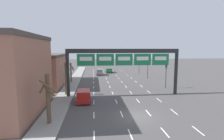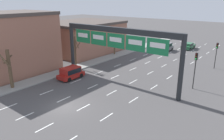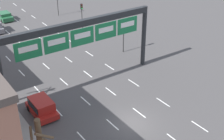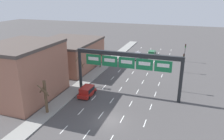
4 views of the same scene
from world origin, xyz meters
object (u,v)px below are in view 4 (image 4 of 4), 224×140
object	(u,v)px
traffic_light_far_end	(185,49)
tree_bare_second	(80,70)
car_green	(152,53)
tree_bare_closest	(100,58)
traffic_light_near_gantry	(183,59)
sign_gantry	(127,62)
suv_red	(87,91)
traffic_light_mid_block	(183,74)
suv_grey	(137,56)
tree_bare_third	(45,96)

from	to	relation	value
traffic_light_far_end	tree_bare_second	bearing A→B (deg)	-128.47
car_green	tree_bare_second	xyz separation A→B (m)	(-9.63, -26.98, 2.31)
tree_bare_closest	traffic_light_near_gantry	bearing A→B (deg)	8.89
sign_gantry	tree_bare_second	world-z (taller)	sign_gantry
car_green	tree_bare_closest	world-z (taller)	tree_bare_closest
traffic_light_far_end	tree_bare_closest	xyz separation A→B (m)	(-19.31, -12.23, -0.86)
tree_bare_closest	suv_red	bearing A→B (deg)	-76.59
suv_red	traffic_light_near_gantry	bearing A→B (deg)	50.02
traffic_light_mid_block	tree_bare_closest	size ratio (longest dim) A/B	1.09
tree_bare_closest	traffic_light_far_end	bearing A→B (deg)	32.35
sign_gantry	traffic_light_mid_block	distance (m)	10.56
sign_gantry	traffic_light_near_gantry	bearing A→B (deg)	59.88
suv_grey	suv_red	distance (m)	26.09
traffic_light_mid_block	traffic_light_near_gantry	bearing A→B (deg)	90.76
traffic_light_near_gantry	tree_bare_third	distance (m)	31.93
car_green	traffic_light_far_end	distance (m)	10.10
sign_gantry	tree_bare_third	size ratio (longest dim) A/B	3.65
traffic_light_near_gantry	sign_gantry	bearing A→B (deg)	-120.12
traffic_light_near_gantry	tree_bare_third	world-z (taller)	tree_bare_third
suv_red	traffic_light_far_end	distance (m)	31.89
suv_red	tree_bare_third	distance (m)	8.33
sign_gantry	suv_red	distance (m)	8.66
traffic_light_mid_block	tree_bare_third	xyz separation A→B (m)	(-18.79, -14.75, -0.55)
car_green	tree_bare_second	world-z (taller)	tree_bare_second
traffic_light_far_end	tree_bare_closest	bearing A→B (deg)	-147.65
traffic_light_far_end	tree_bare_third	bearing A→B (deg)	-118.11
tree_bare_second	traffic_light_near_gantry	bearing A→B (deg)	37.72
suv_grey	traffic_light_near_gantry	xyz separation A→B (m)	(12.28, -7.43, 2.18)
suv_grey	traffic_light_far_end	xyz separation A→B (m)	(12.43, 1.81, 2.40)
tree_bare_third	suv_grey	bearing A→B (deg)	79.21
traffic_light_mid_block	tree_bare_third	size ratio (longest dim) A/B	0.95
tree_bare_third	tree_bare_closest	bearing A→B (deg)	91.33
suv_grey	tree_bare_second	bearing A→B (deg)	-106.29
suv_grey	tree_bare_third	size ratio (longest dim) A/B	0.83
car_green	traffic_light_near_gantry	xyz separation A→B (m)	(9.04, -12.54, 2.39)
car_green	traffic_light_mid_block	xyz separation A→B (m)	(9.19, -23.71, 2.68)
car_green	traffic_light_near_gantry	bearing A→B (deg)	-54.20
tree_bare_closest	suv_grey	bearing A→B (deg)	56.55
tree_bare_second	traffic_light_mid_block	bearing A→B (deg)	9.85
traffic_light_near_gantry	traffic_light_far_end	xyz separation A→B (m)	(0.14, 9.24, 0.22)
tree_bare_closest	tree_bare_second	bearing A→B (deg)	-87.52
traffic_light_far_end	tree_bare_third	size ratio (longest dim) A/B	0.93
tree_bare_second	sign_gantry	bearing A→B (deg)	-7.05
suv_grey	tree_bare_closest	world-z (taller)	tree_bare_closest
car_green	traffic_light_mid_block	world-z (taller)	traffic_light_mid_block
suv_grey	sign_gantry	bearing A→B (deg)	-82.06
suv_grey	suv_red	bearing A→B (deg)	-97.04
suv_grey	traffic_light_mid_block	distance (m)	22.51
tree_bare_third	traffic_light_near_gantry	bearing A→B (deg)	54.29
traffic_light_near_gantry	traffic_light_mid_block	world-z (taller)	traffic_light_mid_block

